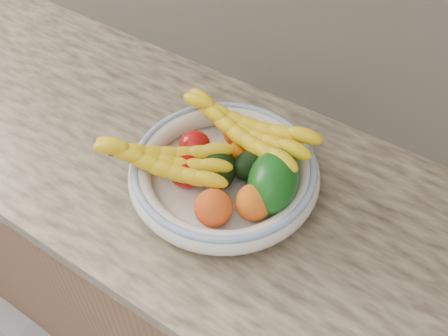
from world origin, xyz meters
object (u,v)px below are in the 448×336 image
at_px(fruit_bowl, 224,172).
at_px(banana_bunch_front, 164,163).
at_px(banana_bunch_back, 245,132).
at_px(green_mango, 273,181).

height_order(fruit_bowl, banana_bunch_front, banana_bunch_front).
xyz_separation_m(fruit_bowl, banana_bunch_front, (-0.10, -0.07, 0.03)).
bearing_deg(fruit_bowl, banana_bunch_back, 93.55).
distance_m(green_mango, banana_bunch_front, 0.22).
bearing_deg(green_mango, banana_bunch_back, 127.51).
bearing_deg(green_mango, fruit_bowl, 167.89).
xyz_separation_m(banana_bunch_back, banana_bunch_front, (-0.09, -0.16, -0.01)).
height_order(green_mango, banana_bunch_front, green_mango).
bearing_deg(banana_bunch_front, fruit_bowl, 11.49).
height_order(fruit_bowl, banana_bunch_back, banana_bunch_back).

